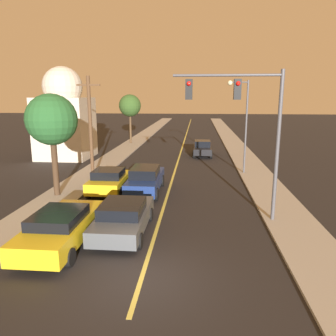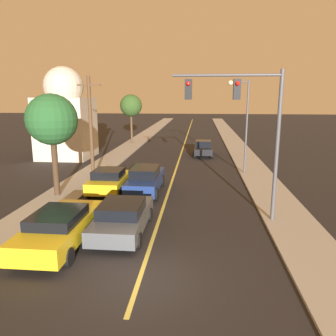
{
  "view_description": "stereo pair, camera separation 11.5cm",
  "coord_description": "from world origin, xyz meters",
  "px_view_note": "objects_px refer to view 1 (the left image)",
  "views": [
    {
      "loc": [
        1.75,
        -9.57,
        5.9
      ],
      "look_at": [
        0.0,
        9.73,
        1.6
      ],
      "focal_mm": 35.0,
      "sensor_mm": 36.0,
      "label": 1
    },
    {
      "loc": [
        1.87,
        -9.56,
        5.9
      ],
      "look_at": [
        0.0,
        9.73,
        1.6
      ],
      "focal_mm": 35.0,
      "sensor_mm": 36.0,
      "label": 2
    }
  ],
  "objects_px": {
    "tree_left_far": "(130,106)",
    "car_near_lane_second": "(145,179)",
    "traffic_signal_mast": "(246,115)",
    "domed_building_left": "(65,117)",
    "car_near_lane_front": "(123,217)",
    "utility_pole_left": "(90,127)",
    "streetlamp_right": "(242,114)",
    "car_outer_lane_second": "(109,181)",
    "car_far_oncoming": "(202,148)",
    "car_outer_lane_front": "(61,227)",
    "tree_left_near": "(52,120)"
  },
  "relations": [
    {
      "from": "car_outer_lane_second",
      "to": "tree_left_far",
      "type": "relative_size",
      "value": 0.67
    },
    {
      "from": "traffic_signal_mast",
      "to": "car_far_oncoming",
      "type": "bearing_deg",
      "value": 95.54
    },
    {
      "from": "utility_pole_left",
      "to": "car_far_oncoming",
      "type": "bearing_deg",
      "value": 52.92
    },
    {
      "from": "car_near_lane_front",
      "to": "utility_pole_left",
      "type": "height_order",
      "value": "utility_pole_left"
    },
    {
      "from": "tree_left_near",
      "to": "utility_pole_left",
      "type": "bearing_deg",
      "value": 76.71
    },
    {
      "from": "car_far_oncoming",
      "to": "domed_building_left",
      "type": "relative_size",
      "value": 0.46
    },
    {
      "from": "tree_left_far",
      "to": "car_outer_lane_front",
      "type": "bearing_deg",
      "value": -84.1
    },
    {
      "from": "traffic_signal_mast",
      "to": "streetlamp_right",
      "type": "distance_m",
      "value": 9.85
    },
    {
      "from": "car_near_lane_second",
      "to": "domed_building_left",
      "type": "distance_m",
      "value": 14.78
    },
    {
      "from": "car_near_lane_second",
      "to": "tree_left_far",
      "type": "distance_m",
      "value": 21.31
    },
    {
      "from": "traffic_signal_mast",
      "to": "utility_pole_left",
      "type": "relative_size",
      "value": 0.98
    },
    {
      "from": "car_near_lane_front",
      "to": "traffic_signal_mast",
      "type": "bearing_deg",
      "value": 19.93
    },
    {
      "from": "traffic_signal_mast",
      "to": "domed_building_left",
      "type": "height_order",
      "value": "domed_building_left"
    },
    {
      "from": "car_outer_lane_front",
      "to": "car_far_oncoming",
      "type": "xyz_separation_m",
      "value": [
        5.84,
        20.57,
        -0.0
      ]
    },
    {
      "from": "tree_left_near",
      "to": "domed_building_left",
      "type": "xyz_separation_m",
      "value": [
        -4.31,
        12.24,
        -0.59
      ]
    },
    {
      "from": "utility_pole_left",
      "to": "tree_left_far",
      "type": "height_order",
      "value": "utility_pole_left"
    },
    {
      "from": "car_near_lane_front",
      "to": "car_outer_lane_front",
      "type": "xyz_separation_m",
      "value": [
        -2.2,
        -1.46,
        0.04
      ]
    },
    {
      "from": "car_outer_lane_second",
      "to": "domed_building_left",
      "type": "relative_size",
      "value": 0.46
    },
    {
      "from": "tree_left_far",
      "to": "utility_pole_left",
      "type": "bearing_deg",
      "value": -87.15
    },
    {
      "from": "car_far_oncoming",
      "to": "domed_building_left",
      "type": "xyz_separation_m",
      "value": [
        -13.08,
        -2.07,
        3.16
      ]
    },
    {
      "from": "tree_left_far",
      "to": "car_near_lane_second",
      "type": "bearing_deg",
      "value": -75.98
    },
    {
      "from": "car_near_lane_second",
      "to": "car_outer_lane_second",
      "type": "distance_m",
      "value": 2.22
    },
    {
      "from": "car_near_lane_front",
      "to": "tree_left_far",
      "type": "xyz_separation_m",
      "value": [
        -5.08,
        26.44,
        3.94
      ]
    },
    {
      "from": "utility_pole_left",
      "to": "car_near_lane_front",
      "type": "bearing_deg",
      "value": -64.32
    },
    {
      "from": "streetlamp_right",
      "to": "utility_pole_left",
      "type": "height_order",
      "value": "utility_pole_left"
    },
    {
      "from": "car_outer_lane_front",
      "to": "car_outer_lane_second",
      "type": "height_order",
      "value": "car_outer_lane_second"
    },
    {
      "from": "tree_left_far",
      "to": "car_outer_lane_second",
      "type": "bearing_deg",
      "value": -82.06
    },
    {
      "from": "traffic_signal_mast",
      "to": "domed_building_left",
      "type": "distance_m",
      "value": 21.15
    },
    {
      "from": "car_near_lane_front",
      "to": "domed_building_left",
      "type": "distance_m",
      "value": 19.74
    },
    {
      "from": "traffic_signal_mast",
      "to": "car_outer_lane_second",
      "type": "bearing_deg",
      "value": 152.78
    },
    {
      "from": "traffic_signal_mast",
      "to": "tree_left_near",
      "type": "xyz_separation_m",
      "value": [
        -10.44,
        2.88,
        -0.5
      ]
    },
    {
      "from": "car_far_oncoming",
      "to": "traffic_signal_mast",
      "type": "xyz_separation_m",
      "value": [
        1.67,
        -17.18,
        4.25
      ]
    },
    {
      "from": "utility_pole_left",
      "to": "streetlamp_right",
      "type": "bearing_deg",
      "value": 15.68
    },
    {
      "from": "utility_pole_left",
      "to": "domed_building_left",
      "type": "height_order",
      "value": "domed_building_left"
    },
    {
      "from": "streetlamp_right",
      "to": "domed_building_left",
      "type": "height_order",
      "value": "domed_building_left"
    },
    {
      "from": "car_near_lane_second",
      "to": "traffic_signal_mast",
      "type": "xyz_separation_m",
      "value": [
        5.31,
        -4.17,
        4.18
      ]
    },
    {
      "from": "car_far_oncoming",
      "to": "traffic_signal_mast",
      "type": "height_order",
      "value": "traffic_signal_mast"
    },
    {
      "from": "car_near_lane_second",
      "to": "traffic_signal_mast",
      "type": "distance_m",
      "value": 7.94
    },
    {
      "from": "car_near_lane_front",
      "to": "tree_left_far",
      "type": "relative_size",
      "value": 0.8
    },
    {
      "from": "tree_left_far",
      "to": "domed_building_left",
      "type": "relative_size",
      "value": 0.69
    },
    {
      "from": "car_near_lane_front",
      "to": "domed_building_left",
      "type": "bearing_deg",
      "value": 118.98
    },
    {
      "from": "car_near_lane_front",
      "to": "tree_left_far",
      "type": "distance_m",
      "value": 27.21
    },
    {
      "from": "car_near_lane_second",
      "to": "traffic_signal_mast",
      "type": "relative_size",
      "value": 0.73
    },
    {
      "from": "car_outer_lane_second",
      "to": "traffic_signal_mast",
      "type": "bearing_deg",
      "value": -27.22
    },
    {
      "from": "car_near_lane_front",
      "to": "streetlamp_right",
      "type": "distance_m",
      "value": 13.86
    },
    {
      "from": "car_near_lane_front",
      "to": "tree_left_far",
      "type": "bearing_deg",
      "value": 100.87
    },
    {
      "from": "car_near_lane_second",
      "to": "streetlamp_right",
      "type": "height_order",
      "value": "streetlamp_right"
    },
    {
      "from": "tree_left_near",
      "to": "domed_building_left",
      "type": "relative_size",
      "value": 0.69
    },
    {
      "from": "car_outer_lane_second",
      "to": "car_outer_lane_front",
      "type": "bearing_deg",
      "value": -90.0
    },
    {
      "from": "streetlamp_right",
      "to": "utility_pole_left",
      "type": "bearing_deg",
      "value": -164.32
    }
  ]
}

